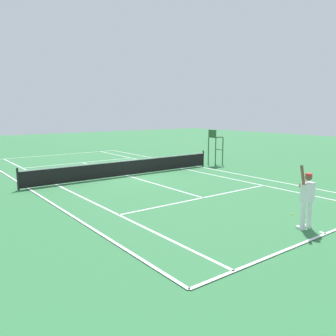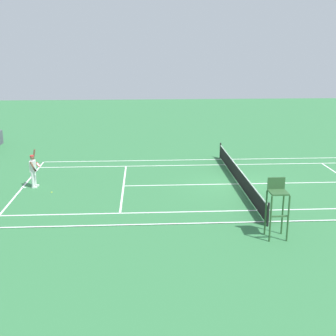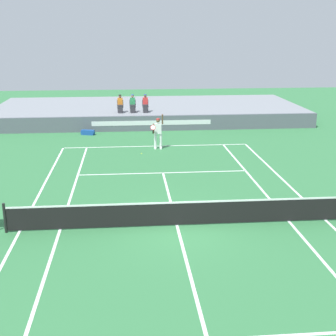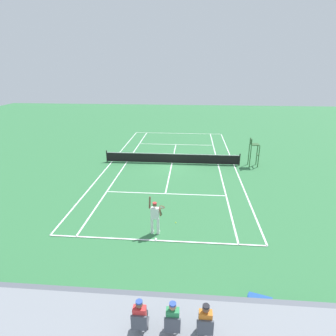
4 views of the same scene
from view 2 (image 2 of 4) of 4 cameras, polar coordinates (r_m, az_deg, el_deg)
The scene contains 6 objects.
ground_plane at distance 25.12m, azimuth 9.02°, elevation -2.08°, with size 80.00×80.00×0.00m, color #337542.
court at distance 25.12m, azimuth 9.02°, elevation -2.05°, with size 11.08×23.88×0.03m.
net at distance 24.97m, azimuth 9.07°, elevation -0.93°, with size 11.98×0.10×1.07m.
tennis_player at distance 25.07m, azimuth -16.91°, elevation -0.23°, with size 0.79×0.62×2.08m.
tennis_ball at distance 24.16m, azimuth -14.71°, elevation -3.04°, with size 0.07×0.07×0.07m, color #D1E533.
umpire_chair at distance 18.18m, azimuth 13.85°, elevation -4.10°, with size 0.77×0.77×2.44m.
Camera 2 is at (-23.37, 5.29, 7.54)m, focal length 47.47 mm.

